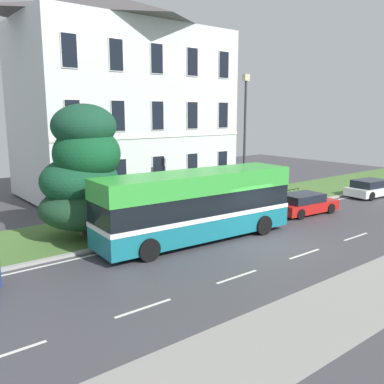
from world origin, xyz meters
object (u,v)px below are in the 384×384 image
object	(u,v)px
georgian_townhouse	(125,97)
street_lamp_post	(245,136)
evergreen_tree	(84,175)
single_decker_bus	(197,205)
parked_hatchback_01	(304,204)
litter_bin	(193,210)
parked_hatchback_00	(370,188)

from	to	relation	value
georgian_townhouse	street_lamp_post	size ratio (longest dim) A/B	1.89
evergreen_tree	street_lamp_post	bearing A→B (deg)	-8.38
single_decker_bus	street_lamp_post	bearing A→B (deg)	26.14
evergreen_tree	parked_hatchback_01	size ratio (longest dim) A/B	1.48
parked_hatchback_01	georgian_townhouse	bearing A→B (deg)	114.88
georgian_townhouse	street_lamp_post	bearing A→B (deg)	-80.71
evergreen_tree	parked_hatchback_01	bearing A→B (deg)	-16.17
georgian_townhouse	litter_bin	world-z (taller)	georgian_townhouse
single_decker_bus	parked_hatchback_01	xyz separation A→B (m)	(8.25, 0.13, -1.11)
georgian_townhouse	litter_bin	size ratio (longest dim) A/B	12.98
georgian_townhouse	evergreen_tree	size ratio (longest dim) A/B	2.40
single_decker_bus	street_lamp_post	xyz separation A→B (m)	(5.36, 2.28, 2.86)
georgian_townhouse	street_lamp_post	world-z (taller)	georgian_townhouse
parked_hatchback_00	georgian_townhouse	bearing A→B (deg)	139.60
evergreen_tree	street_lamp_post	distance (m)	9.43
single_decker_bus	parked_hatchback_00	world-z (taller)	single_decker_bus
street_lamp_post	litter_bin	bearing A→B (deg)	174.88
street_lamp_post	parked_hatchback_00	bearing A→B (deg)	-10.48
evergreen_tree	parked_hatchback_00	world-z (taller)	evergreen_tree
evergreen_tree	single_decker_bus	distance (m)	5.45
georgian_townhouse	parked_hatchback_01	xyz separation A→B (m)	(4.61, -12.65, -6.36)
georgian_townhouse	parked_hatchback_01	world-z (taller)	georgian_townhouse
parked_hatchback_01	evergreen_tree	bearing A→B (deg)	168.67
single_decker_bus	litter_bin	distance (m)	3.34
single_decker_bus	parked_hatchback_01	bearing A→B (deg)	3.98
georgian_townhouse	parked_hatchback_00	xyz separation A→B (m)	(12.45, -12.48, -6.35)
evergreen_tree	single_decker_bus	size ratio (longest dim) A/B	0.63
parked_hatchback_00	street_lamp_post	distance (m)	11.61
evergreen_tree	litter_bin	bearing A→B (deg)	-10.37
georgian_townhouse	single_decker_bus	bearing A→B (deg)	-105.90
single_decker_bus	litter_bin	world-z (taller)	single_decker_bus
evergreen_tree	street_lamp_post	xyz separation A→B (m)	(9.21, -1.36, 1.55)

